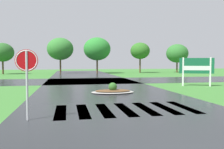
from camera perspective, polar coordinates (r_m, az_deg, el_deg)
The scene contains 7 objects.
asphalt_roadway at distance 14.37m, azimuth -1.08°, elevation -4.99°, with size 9.18×80.00×0.01m, color #232628.
asphalt_cross_road at distance 25.09m, azimuth -5.31°, elevation -1.54°, with size 90.00×8.26×0.01m, color #232628.
crosswalk_stripes at distance 10.11m, azimuth 3.24°, elevation -8.45°, with size 5.85×2.93×0.01m.
stop_sign at distance 8.54m, azimuth -20.07°, elevation 1.53°, with size 0.76×0.09×2.46m.
estate_billboard at distance 20.73m, azimuth 19.92°, elevation 1.71°, with size 2.62×1.09×2.40m.
median_island at distance 15.31m, azimuth 0.17°, elevation -3.97°, with size 2.80×1.72×0.68m.
background_treeline at distance 41.40m, azimuth -7.68°, elevation 5.88°, with size 42.34×5.59×6.27m.
Camera 1 is at (-2.42, -4.02, 2.03)m, focal length 37.52 mm.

